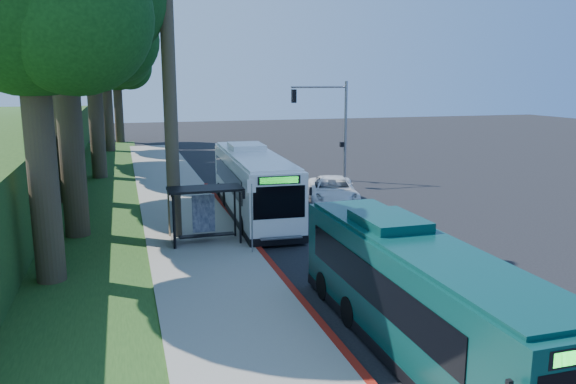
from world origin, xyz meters
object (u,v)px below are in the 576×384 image
object	(u,v)px
pickup	(333,191)
white_bus	(253,183)
bus_shelter	(199,204)
teal_bus	(417,294)

from	to	relation	value
pickup	white_bus	bearing A→B (deg)	-151.76
bus_shelter	teal_bus	size ratio (longest dim) A/B	0.29
bus_shelter	white_bus	world-z (taller)	white_bus
bus_shelter	pickup	world-z (taller)	bus_shelter
teal_bus	pickup	distance (m)	17.78
bus_shelter	white_bus	bearing A→B (deg)	53.11
white_bus	teal_bus	world-z (taller)	white_bus
pickup	bus_shelter	bearing A→B (deg)	-130.17
bus_shelter	teal_bus	xyz separation A→B (m)	(4.14, -11.52, -0.19)
bus_shelter	teal_bus	world-z (taller)	teal_bus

